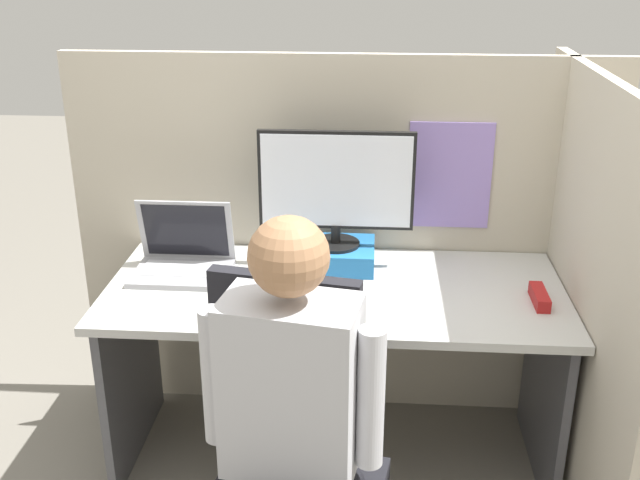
{
  "coord_description": "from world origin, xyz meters",
  "views": [
    {
      "loc": [
        0.12,
        -2.01,
        1.86
      ],
      "look_at": [
        -0.04,
        0.18,
        0.97
      ],
      "focal_mm": 42.0,
      "sensor_mm": 36.0,
      "label": 1
    }
  ],
  "objects_px": {
    "laptop": "(183,260)",
    "person": "(293,425)",
    "paper_box": "(336,255)",
    "office_chair": "(290,457)",
    "monitor": "(336,185)",
    "stapler": "(539,297)",
    "carrot_toy": "(331,313)"
  },
  "relations": [
    {
      "from": "carrot_toy",
      "to": "person",
      "type": "xyz_separation_m",
      "value": [
        -0.06,
        -0.59,
        -0.01
      ]
    },
    {
      "from": "laptop",
      "to": "monitor",
      "type": "bearing_deg",
      "value": 11.37
    },
    {
      "from": "monitor",
      "to": "stapler",
      "type": "relative_size",
      "value": 3.46
    },
    {
      "from": "paper_box",
      "to": "laptop",
      "type": "height_order",
      "value": "laptop"
    },
    {
      "from": "paper_box",
      "to": "person",
      "type": "height_order",
      "value": "person"
    },
    {
      "from": "monitor",
      "to": "laptop",
      "type": "xyz_separation_m",
      "value": [
        -0.55,
        -0.11,
        -0.26
      ]
    },
    {
      "from": "carrot_toy",
      "to": "office_chair",
      "type": "xyz_separation_m",
      "value": [
        -0.09,
        -0.43,
        -0.24
      ]
    },
    {
      "from": "laptop",
      "to": "stapler",
      "type": "relative_size",
      "value": 2.14
    },
    {
      "from": "paper_box",
      "to": "monitor",
      "type": "xyz_separation_m",
      "value": [
        -0.0,
        0.0,
        0.27
      ]
    },
    {
      "from": "laptop",
      "to": "stapler",
      "type": "distance_m",
      "value": 1.26
    },
    {
      "from": "office_chair",
      "to": "stapler",
      "type": "bearing_deg",
      "value": 37.24
    },
    {
      "from": "monitor",
      "to": "office_chair",
      "type": "bearing_deg",
      "value": -95.33
    },
    {
      "from": "carrot_toy",
      "to": "stapler",
      "type": "bearing_deg",
      "value": 13.26
    },
    {
      "from": "stapler",
      "to": "monitor",
      "type": "bearing_deg",
      "value": 159.31
    },
    {
      "from": "stapler",
      "to": "carrot_toy",
      "type": "height_order",
      "value": "same"
    },
    {
      "from": "monitor",
      "to": "person",
      "type": "distance_m",
      "value": 1.06
    },
    {
      "from": "laptop",
      "to": "person",
      "type": "xyz_separation_m",
      "value": [
        0.5,
        -0.9,
        -0.04
      ]
    },
    {
      "from": "stapler",
      "to": "office_chair",
      "type": "relative_size",
      "value": 0.16
    },
    {
      "from": "paper_box",
      "to": "office_chair",
      "type": "relative_size",
      "value": 0.29
    },
    {
      "from": "monitor",
      "to": "office_chair",
      "type": "distance_m",
      "value": 1.01
    },
    {
      "from": "office_chair",
      "to": "laptop",
      "type": "bearing_deg",
      "value": 122.19
    },
    {
      "from": "paper_box",
      "to": "person",
      "type": "relative_size",
      "value": 0.23
    },
    {
      "from": "laptop",
      "to": "person",
      "type": "bearing_deg",
      "value": -61.2
    },
    {
      "from": "paper_box",
      "to": "laptop",
      "type": "xyz_separation_m",
      "value": [
        -0.55,
        -0.11,
        0.01
      ]
    },
    {
      "from": "paper_box",
      "to": "carrot_toy",
      "type": "bearing_deg",
      "value": -88.81
    },
    {
      "from": "monitor",
      "to": "carrot_toy",
      "type": "xyz_separation_m",
      "value": [
        0.01,
        -0.43,
        -0.29
      ]
    },
    {
      "from": "paper_box",
      "to": "monitor",
      "type": "height_order",
      "value": "monitor"
    },
    {
      "from": "paper_box",
      "to": "stapler",
      "type": "relative_size",
      "value": 1.77
    },
    {
      "from": "stapler",
      "to": "carrot_toy",
      "type": "distance_m",
      "value": 0.71
    },
    {
      "from": "laptop",
      "to": "office_chair",
      "type": "relative_size",
      "value": 0.35
    },
    {
      "from": "stapler",
      "to": "paper_box",
      "type": "bearing_deg",
      "value": 159.51
    },
    {
      "from": "paper_box",
      "to": "monitor",
      "type": "bearing_deg",
      "value": 90.0
    }
  ]
}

